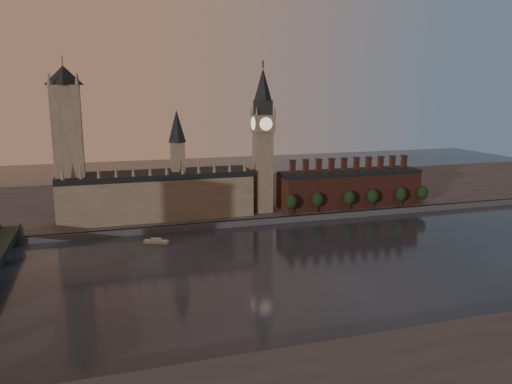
% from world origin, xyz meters
% --- Properties ---
extents(ground, '(900.00, 900.00, 0.00)m').
position_xyz_m(ground, '(0.00, 0.00, 0.00)').
color(ground, black).
rests_on(ground, ground).
extents(north_bank, '(900.00, 182.00, 4.00)m').
position_xyz_m(north_bank, '(0.00, 178.04, 2.00)').
color(north_bank, '#4C4C52').
rests_on(north_bank, ground).
extents(palace_of_westminster, '(130.00, 30.30, 74.00)m').
position_xyz_m(palace_of_westminster, '(-64.41, 114.91, 21.63)').
color(palace_of_westminster, gray).
rests_on(palace_of_westminster, north_bank).
extents(victoria_tower, '(24.00, 24.00, 108.00)m').
position_xyz_m(victoria_tower, '(-120.00, 115.00, 59.09)').
color(victoria_tower, gray).
rests_on(victoria_tower, north_bank).
extents(big_ben, '(15.00, 15.00, 107.00)m').
position_xyz_m(big_ben, '(10.00, 110.00, 56.83)').
color(big_ben, gray).
rests_on(big_ben, north_bank).
extents(chimney_block, '(110.00, 25.00, 37.00)m').
position_xyz_m(chimney_block, '(80.00, 110.00, 17.82)').
color(chimney_block, '#592B22').
rests_on(chimney_block, north_bank).
extents(embankment_tree_0, '(8.60, 8.60, 14.88)m').
position_xyz_m(embankment_tree_0, '(26.11, 93.88, 13.47)').
color(embankment_tree_0, black).
rests_on(embankment_tree_0, north_bank).
extents(embankment_tree_1, '(8.60, 8.60, 14.88)m').
position_xyz_m(embankment_tree_1, '(46.93, 95.49, 13.47)').
color(embankment_tree_1, black).
rests_on(embankment_tree_1, north_bank).
extents(embankment_tree_2, '(8.60, 8.60, 14.88)m').
position_xyz_m(embankment_tree_2, '(71.62, 93.94, 13.47)').
color(embankment_tree_2, black).
rests_on(embankment_tree_2, north_bank).
extents(embankment_tree_3, '(8.60, 8.60, 14.88)m').
position_xyz_m(embankment_tree_3, '(90.77, 93.68, 13.47)').
color(embankment_tree_3, black).
rests_on(embankment_tree_3, north_bank).
extents(embankment_tree_4, '(8.60, 8.60, 14.88)m').
position_xyz_m(embankment_tree_4, '(115.05, 93.65, 13.47)').
color(embankment_tree_4, black).
rests_on(embankment_tree_4, north_bank).
extents(embankment_tree_5, '(8.60, 8.60, 14.88)m').
position_xyz_m(embankment_tree_5, '(134.52, 94.48, 13.47)').
color(embankment_tree_5, black).
rests_on(embankment_tree_5, north_bank).
extents(river_boat, '(15.04, 9.74, 2.92)m').
position_xyz_m(river_boat, '(-71.70, 67.83, 1.12)').
color(river_boat, silver).
rests_on(river_boat, ground).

